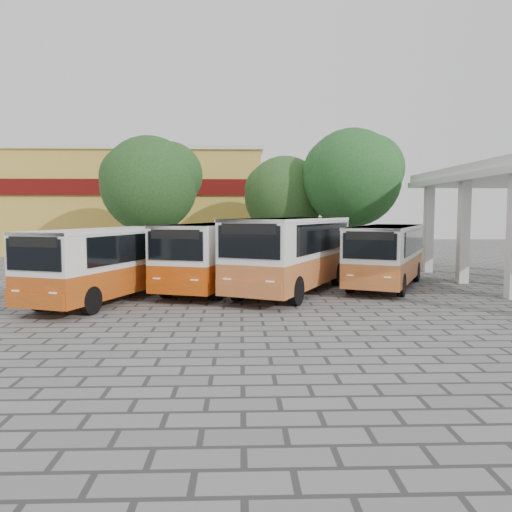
{
  "coord_description": "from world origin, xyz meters",
  "views": [
    {
      "loc": [
        -2.54,
        -16.72,
        3.26
      ],
      "look_at": [
        -1.9,
        3.77,
        1.5
      ],
      "focal_mm": 35.0,
      "sensor_mm": 36.0,
      "label": 1
    }
  ],
  "objects_px": {
    "bus_far_left": "(107,259)",
    "bus_centre_left": "(215,252)",
    "bus_far_right": "(387,252)",
    "bus_centre_right": "(293,250)"
  },
  "relations": [
    {
      "from": "bus_far_left",
      "to": "bus_centre_left",
      "type": "bearing_deg",
      "value": 53.86
    },
    {
      "from": "bus_far_right",
      "to": "bus_centre_right",
      "type": "bearing_deg",
      "value": -135.94
    },
    {
      "from": "bus_far_left",
      "to": "bus_centre_right",
      "type": "relative_size",
      "value": 0.87
    },
    {
      "from": "bus_centre_right",
      "to": "bus_far_right",
      "type": "height_order",
      "value": "bus_centre_right"
    },
    {
      "from": "bus_centre_left",
      "to": "bus_far_right",
      "type": "relative_size",
      "value": 1.03
    },
    {
      "from": "bus_far_left",
      "to": "bus_centre_left",
      "type": "relative_size",
      "value": 0.96
    },
    {
      "from": "bus_centre_right",
      "to": "bus_far_right",
      "type": "xyz_separation_m",
      "value": [
        4.32,
        1.4,
        -0.21
      ]
    },
    {
      "from": "bus_centre_right",
      "to": "bus_centre_left",
      "type": "bearing_deg",
      "value": -168.79
    },
    {
      "from": "bus_far_left",
      "to": "bus_centre_left",
      "type": "height_order",
      "value": "bus_centre_left"
    },
    {
      "from": "bus_far_left",
      "to": "bus_centre_right",
      "type": "distance_m",
      "value": 7.31
    }
  ]
}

